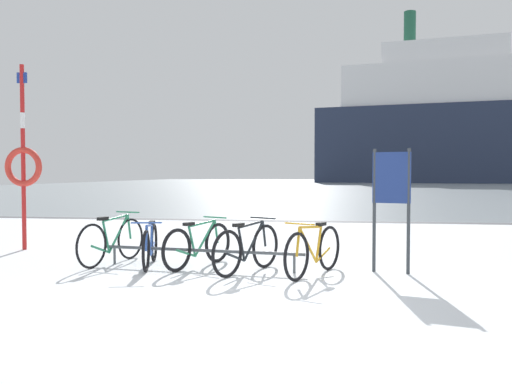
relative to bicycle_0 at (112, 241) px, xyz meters
name	(u,v)px	position (x,y,z in m)	size (l,w,h in m)	color
ground	(329,187)	(2.94, 51.91, -0.41)	(80.00, 132.00, 0.08)	silver
bike_rack	(200,251)	(1.53, -0.22, -0.11)	(3.27, 0.43, 0.31)	#4C5156
bicycle_0	(112,241)	(0.00, 0.00, 0.00)	(0.56, 1.65, 0.82)	black
bicycle_1	(150,245)	(0.71, -0.17, -0.04)	(0.51, 1.55, 0.74)	black
bicycle_2	(198,245)	(1.47, -0.10, -0.03)	(0.76, 1.54, 0.76)	black
bicycle_3	(247,248)	(2.30, -0.45, -0.01)	(0.78, 1.48, 0.79)	black
bicycle_4	(314,251)	(3.28, -0.53, -0.02)	(0.77, 1.54, 0.79)	black
info_sign	(391,190)	(4.40, -0.16, 0.86)	(0.54, 0.18, 1.83)	#33383D
rescue_post	(23,162)	(-2.33, 1.24, 1.30)	(0.76, 0.12, 3.54)	red
ferry_ship	(447,125)	(20.54, 76.31, 8.54)	(40.88, 17.19, 26.55)	#232D47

